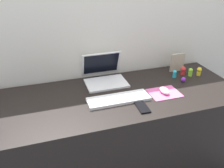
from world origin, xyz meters
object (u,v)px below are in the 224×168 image
at_px(mouse, 164,91).
at_px(toy_figurine_red, 183,70).
at_px(keyboard, 119,99).
at_px(laptop, 104,74).
at_px(picture_frame, 177,62).
at_px(toy_figurine_cyan, 175,74).
at_px(toy_figurine_purple, 183,80).
at_px(cell_phone, 142,107).
at_px(toy_figurine_lime, 190,72).
at_px(toy_figurine_yellow, 199,71).

distance_m(mouse, toy_figurine_red, 0.37).
bearing_deg(toy_figurine_red, keyboard, -160.55).
bearing_deg(laptop, keyboard, -87.82).
bearing_deg(mouse, picture_frame, 47.44).
height_order(toy_figurine_cyan, toy_figurine_purple, toy_figurine_cyan).
xyz_separation_m(cell_phone, toy_figurine_cyan, (0.42, 0.32, 0.03)).
height_order(laptop, mouse, laptop).
bearing_deg(laptop, toy_figurine_purple, -19.82).
bearing_deg(toy_figurine_purple, keyboard, -169.24).
relative_size(cell_phone, toy_figurine_lime, 1.97).
xyz_separation_m(toy_figurine_yellow, toy_figurine_lime, (-0.07, 0.01, -0.00)).
relative_size(cell_phone, picture_frame, 0.85).
bearing_deg(toy_figurine_yellow, toy_figurine_cyan, 172.68).
bearing_deg(mouse, cell_phone, -150.79).
bearing_deg(toy_figurine_lime, toy_figurine_cyan, 174.22).
height_order(cell_phone, toy_figurine_red, toy_figurine_red).
height_order(picture_frame, toy_figurine_lime, picture_frame).
bearing_deg(toy_figurine_yellow, mouse, -156.60).
distance_m(laptop, toy_figurine_purple, 0.60).
relative_size(toy_figurine_purple, toy_figurine_red, 0.55).
bearing_deg(toy_figurine_cyan, laptop, 167.91).
distance_m(toy_figurine_lime, toy_figurine_red, 0.06).
bearing_deg(toy_figurine_purple, laptop, 160.18).
xyz_separation_m(mouse, toy_figurine_yellow, (0.40, 0.17, 0.02)).
bearing_deg(toy_figurine_purple, toy_figurine_cyan, 105.01).
height_order(picture_frame, toy_figurine_yellow, picture_frame).
bearing_deg(mouse, toy_figurine_red, 38.05).
distance_m(toy_figurine_cyan, toy_figurine_red, 0.09).
xyz_separation_m(laptop, toy_figurine_purple, (0.56, -0.20, -0.03)).
relative_size(toy_figurine_purple, toy_figurine_lime, 0.58).
height_order(mouse, toy_figurine_red, toy_figurine_red).
xyz_separation_m(toy_figurine_yellow, toy_figurine_red, (-0.11, 0.05, -0.00)).
distance_m(mouse, toy_figurine_yellow, 0.44).
distance_m(keyboard, toy_figurine_cyan, 0.56).
bearing_deg(toy_figurine_red, mouse, -141.95).
relative_size(mouse, toy_figurine_cyan, 1.59).
bearing_deg(toy_figurine_cyan, cell_phone, -142.31).
bearing_deg(laptop, mouse, -42.64).
relative_size(toy_figurine_yellow, toy_figurine_lime, 1.06).
relative_size(keyboard, cell_phone, 3.20).
distance_m(toy_figurine_purple, toy_figurine_red, 0.13).
bearing_deg(toy_figurine_yellow, toy_figurine_purple, -161.16).
height_order(toy_figurine_purple, toy_figurine_yellow, toy_figurine_yellow).
relative_size(laptop, toy_figurine_cyan, 4.96).
distance_m(picture_frame, toy_figurine_purple, 0.21).
xyz_separation_m(picture_frame, toy_figurine_lime, (0.05, -0.12, -0.04)).
distance_m(mouse, cell_phone, 0.25).
bearing_deg(toy_figurine_yellow, laptop, 169.20).
relative_size(picture_frame, toy_figurine_yellow, 2.18).
bearing_deg(toy_figurine_cyan, toy_figurine_lime, -5.78).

